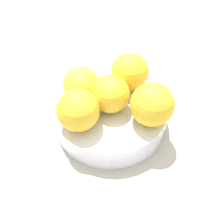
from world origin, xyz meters
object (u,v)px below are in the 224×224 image
Objects in this scene: orange_in_bowl_0 at (131,72)px; orange_in_bowl_1 at (83,85)px; fruit_bowl at (112,114)px; orange_in_bowl_4 at (80,110)px; orange_in_bowl_3 at (112,94)px; orange_in_bowl_2 at (154,105)px.

orange_in_bowl_1 is at bearing 110.30° from orange_in_bowl_0.
orange_in_bowl_1 is (1.64, 4.83, 5.60)cm from fruit_bowl.
orange_in_bowl_4 reaches higher than orange_in_bowl_1.
orange_in_bowl_4 is at bearing 131.16° from fruit_bowl.
fruit_bowl is 3.21× the size of orange_in_bowl_1.
orange_in_bowl_0 is (4.69, -3.42, 5.84)cm from fruit_bowl.
orange_in_bowl_4 is (-8.99, 8.34, 0.00)cm from orange_in_bowl_0.
fruit_bowl is at bearing -48.84° from orange_in_bowl_4.
orange_in_bowl_1 is at bearing 71.23° from fruit_bowl.
orange_in_bowl_0 is at bearing -42.85° from orange_in_bowl_4.
orange_in_bowl_3 is at bearing -115.22° from orange_in_bowl_1.
orange_in_bowl_3 is at bearing 67.08° from orange_in_bowl_2.
orange_in_bowl_2 is (-4.99, -11.26, 0.36)cm from orange_in_bowl_1.
orange_in_bowl_3 is 6.11cm from orange_in_bowl_4.
orange_in_bowl_0 is 12.26cm from orange_in_bowl_4.
orange_in_bowl_1 is 12.33cm from orange_in_bowl_2.
fruit_bowl is at bearing 62.48° from orange_in_bowl_2.
orange_in_bowl_1 and orange_in_bowl_3 have the same top height.
orange_in_bowl_0 is 1.06× the size of orange_in_bowl_3.
fruit_bowl is 9.39cm from orange_in_bowl_2.
orange_in_bowl_0 is at bearing -36.11° from fruit_bowl.
orange_in_bowl_2 reaches higher than orange_in_bowl_1.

